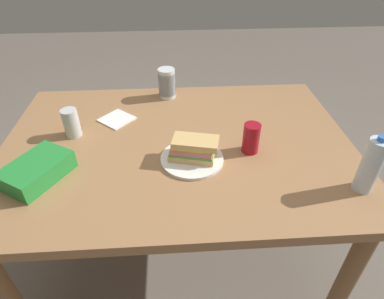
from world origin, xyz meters
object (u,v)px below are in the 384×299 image
water_bottle_tall (371,166)px  soda_can_silver (71,123)px  dining_table (178,159)px  soda_can_red (251,138)px  chip_bag (37,170)px  plastic_cup_stack (167,83)px  paper_plate (192,159)px  sandwich (193,149)px

water_bottle_tall → soda_can_silver: 1.14m
dining_table → water_bottle_tall: 0.73m
soda_can_red → chip_bag: soda_can_red is taller
soda_can_silver → chip_bag: bearing=-103.3°
plastic_cup_stack → soda_can_silver: plastic_cup_stack is taller
paper_plate → soda_can_red: size_ratio=1.98×
paper_plate → chip_bag: chip_bag is taller
dining_table → plastic_cup_stack: 0.44m
paper_plate → water_bottle_tall: water_bottle_tall is taller
dining_table → soda_can_red: soda_can_red is taller
plastic_cup_stack → dining_table: bearing=-84.6°
sandwich → plastic_cup_stack: size_ratio=1.33×
water_bottle_tall → plastic_cup_stack: size_ratio=1.47×
soda_can_red → chip_bag: 0.80m
sandwich → plastic_cup_stack: bearing=100.3°
soda_can_red → water_bottle_tall: (0.34, -0.24, 0.04)m
chip_bag → soda_can_silver: 0.28m
sandwich → soda_can_red: 0.23m
dining_table → sandwich: size_ratio=7.25×
soda_can_silver → soda_can_red: bearing=-12.4°
sandwich → plastic_cup_stack: plastic_cup_stack is taller
soda_can_red → plastic_cup_stack: 0.58m
paper_plate → water_bottle_tall: size_ratio=1.11×
dining_table → soda_can_silver: size_ratio=11.81×
sandwich → paper_plate: bearing=-166.2°
water_bottle_tall → paper_plate: bearing=161.2°
sandwich → soda_can_red: bearing=10.5°
water_bottle_tall → soda_can_red: bearing=144.9°
chip_bag → soda_can_red: bearing=-50.8°
paper_plate → chip_bag: size_ratio=1.05×
plastic_cup_stack → sandwich: bearing=-79.7°
soda_can_red → plastic_cup_stack: bearing=124.0°
sandwich → chip_bag: sandwich is taller
paper_plate → water_bottle_tall: (0.57, -0.20, 0.10)m
chip_bag → water_bottle_tall: (1.13, -0.13, 0.07)m
soda_can_silver → sandwich: bearing=-22.1°
chip_bag → plastic_cup_stack: size_ratio=1.54×
chip_bag → sandwich: bearing=-51.9°
dining_table → sandwich: bearing=-64.3°
sandwich → soda_can_silver: bearing=157.9°
dining_table → chip_bag: (-0.50, -0.18, 0.13)m
plastic_cup_stack → soda_can_silver: bearing=-140.9°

